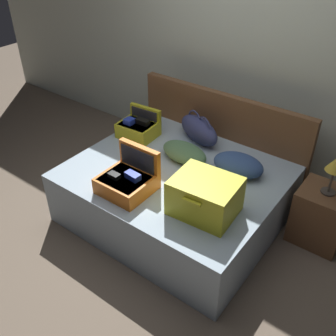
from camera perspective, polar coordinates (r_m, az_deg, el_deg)
ground_plane at (r=3.62m, az=-2.74°, el=-10.34°), size 12.00×12.00×0.00m
back_wall at (r=4.15m, az=11.87°, el=16.44°), size 8.00×0.10×2.60m
bed at (r=3.67m, az=1.09°, el=-3.86°), size 1.85×1.55×0.53m
headboard at (r=4.11m, az=7.79°, el=4.40°), size 1.89×0.08×0.99m
hard_case_large at (r=3.00m, az=5.46°, el=-4.12°), size 0.52×0.45×0.30m
hard_case_medium at (r=3.25m, az=-5.91°, el=-1.73°), size 0.41×0.41×0.35m
hard_case_small at (r=4.01m, az=-4.38°, el=5.96°), size 0.39×0.34×0.28m
duffel_bag at (r=3.91m, az=4.58°, el=5.63°), size 0.58×0.40×0.31m
pillow_near_headboard at (r=3.64m, az=2.43°, el=2.29°), size 0.51×0.35×0.15m
pillow_center_head at (r=3.49m, az=10.30°, el=0.47°), size 0.48×0.35×0.18m
nightstand at (r=3.70m, az=21.56°, el=-6.57°), size 0.44×0.40×0.53m
table_lamp at (r=3.39m, az=23.45°, el=0.25°), size 0.15×0.15×0.36m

